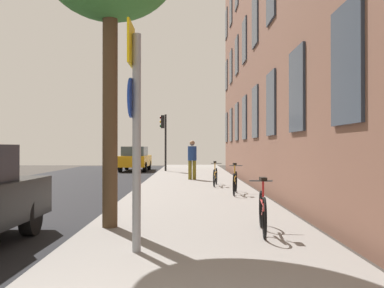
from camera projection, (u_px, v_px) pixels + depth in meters
name	position (u px, v px, depth m)	size (l,w,h in m)	color
ground_plane	(104.00, 188.00, 16.58)	(41.80, 41.80, 0.00)	#332D28
road_asphalt	(50.00, 188.00, 16.57)	(7.00, 38.00, 0.01)	black
sidewalk	(194.00, 186.00, 16.60)	(4.20, 38.00, 0.12)	gray
sign_post	(135.00, 120.00, 5.98)	(0.16, 0.60, 3.21)	gray
traffic_light	(164.00, 132.00, 26.29)	(0.43, 0.24, 3.49)	black
bicycle_0	(263.00, 211.00, 7.28)	(0.42, 1.65, 0.96)	black
bicycle_1	(235.00, 182.00, 13.36)	(0.46, 1.71, 0.98)	black
bicycle_2	(215.00, 176.00, 16.30)	(0.42, 1.70, 0.94)	black
pedestrian_0	(192.00, 157.00, 19.33)	(0.46, 0.46, 1.77)	olive
car_1	(135.00, 158.00, 28.41)	(1.79, 4.46, 1.62)	orange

